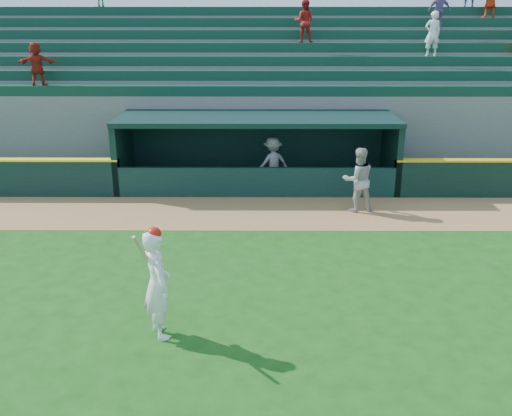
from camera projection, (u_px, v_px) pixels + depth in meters
name	position (u px, v px, depth m)	size (l,w,h in m)	color
ground	(256.00, 287.00, 12.65)	(120.00, 120.00, 0.00)	#174A12
warning_track	(257.00, 213.00, 17.28)	(40.00, 3.00, 0.01)	olive
dugout_player_front	(358.00, 180.00, 17.17)	(0.96, 0.74, 1.97)	#A5A5A0
dugout_player_inside	(273.00, 163.00, 19.42)	(1.15, 0.66, 1.78)	#9E9E99
dugout	(257.00, 146.00, 19.77)	(9.40, 2.80, 2.46)	slate
stands	(258.00, 97.00, 23.75)	(34.50, 6.25, 7.62)	slate
batter_at_plate	(157.00, 283.00, 10.45)	(0.81, 0.92, 2.19)	white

